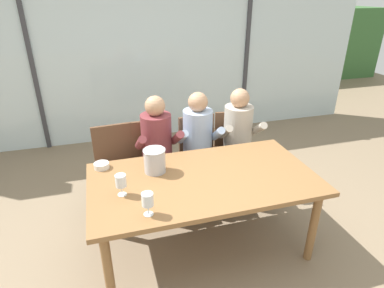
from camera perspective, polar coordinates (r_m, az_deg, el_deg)
ground at (r=3.95m, az=-2.67°, el=-7.81°), size 14.00×14.00×0.00m
window_glass_panel at (r=5.04m, az=-7.78°, el=15.37°), size 7.10×0.03×2.60m
window_mullion_left at (r=5.03m, az=-26.46°, el=13.02°), size 0.06×0.06×2.60m
window_mullion_right at (r=5.49m, az=9.62°, el=16.07°), size 0.06×0.06×2.60m
hillside_vineyard at (r=8.42m, az=-11.47°, el=16.25°), size 13.10×2.40×1.77m
dining_table at (r=2.78m, az=2.04°, el=-7.19°), size 1.90×1.04×0.74m
chair_near_curtain at (r=3.53m, az=-13.29°, el=-2.91°), size 0.48×0.48×0.90m
chair_left_of_center at (r=3.58m, az=-6.82°, el=-1.96°), size 0.45×0.45×0.90m
chair_center at (r=3.68m, az=1.34°, el=-0.93°), size 0.47×0.47×0.90m
chair_right_of_center at (r=3.83m, az=7.35°, el=-0.10°), size 0.50×0.50×0.90m
person_maroon_top at (r=3.38m, az=-5.92°, el=-0.32°), size 0.47×0.62×1.22m
person_pale_blue_shirt at (r=3.48m, az=1.28°, el=0.57°), size 0.48×0.63×1.22m
person_beige_jumper at (r=3.64m, az=8.46°, el=1.45°), size 0.48×0.63×1.22m
ice_bucket_primary at (r=2.79m, az=-6.59°, el=-2.86°), size 0.19×0.19×0.21m
tasting_bowl at (r=2.97m, az=-15.66°, el=-3.68°), size 0.13×0.13×0.05m
wine_glass_by_left_taster at (r=2.28m, az=-7.83°, el=-9.83°), size 0.08×0.08×0.17m
wine_glass_near_bucket at (r=2.51m, az=-12.44°, el=-6.50°), size 0.08×0.08×0.17m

